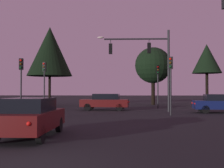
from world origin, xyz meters
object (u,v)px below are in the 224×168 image
object	(u,v)px
traffic_light_corner_left	(21,74)
car_nearside_lane	(31,117)
car_crossing_right	(222,103)
traffic_light_far_side	(44,76)
tree_behind_sign	(207,59)
tree_right_cluster	(50,52)
tree_center_horizon	(153,65)
traffic_signal_mast_arm	(148,57)
traffic_light_corner_right	(171,74)
traffic_light_median	(158,78)
car_crossing_left	(105,102)

from	to	relation	value
traffic_light_corner_left	car_nearside_lane	bearing A→B (deg)	-68.11
car_nearside_lane	car_crossing_right	world-z (taller)	same
traffic_light_far_side	tree_behind_sign	xyz separation A→B (m)	(18.46, 12.24, 2.85)
traffic_light_corner_left	tree_right_cluster	size ratio (longest dim) A/B	0.46
traffic_light_corner_left	tree_center_horizon	distance (m)	19.32
traffic_signal_mast_arm	traffic_light_corner_right	xyz separation A→B (m)	(1.35, -3.72, -1.68)
traffic_light_median	car_nearside_lane	xyz separation A→B (m)	(-6.88, -19.30, -2.33)
traffic_light_far_side	traffic_light_corner_left	bearing A→B (deg)	-95.87
car_crossing_left	car_crossing_right	size ratio (longest dim) A/B	0.97
traffic_light_far_side	car_nearside_lane	size ratio (longest dim) A/B	1.01
car_nearside_lane	tree_behind_sign	xyz separation A→B (m)	(14.31, 28.56, 5.25)
car_crossing_left	car_crossing_right	distance (m)	10.18
traffic_light_far_side	tree_center_horizon	xyz separation A→B (m)	(11.18, 10.50, 1.86)
tree_behind_sign	traffic_light_corner_right	bearing A→B (deg)	-112.31
traffic_light_corner_right	traffic_light_far_side	bearing A→B (deg)	152.28
car_nearside_lane	tree_right_cluster	size ratio (longest dim) A/B	0.47
traffic_light_median	car_crossing_right	distance (m)	7.94
traffic_signal_mast_arm	car_crossing_right	xyz separation A→B (m)	(5.87, -1.01, -3.92)
traffic_light_corner_left	car_crossing_right	distance (m)	16.31
traffic_light_corner_left	tree_right_cluster	distance (m)	12.45
traffic_light_corner_right	car_crossing_right	xyz separation A→B (m)	(4.52, 2.70, -2.25)
car_nearside_lane	tree_center_horizon	world-z (taller)	tree_center_horizon
traffic_signal_mast_arm	traffic_light_far_side	world-z (taller)	traffic_signal_mast_arm
traffic_signal_mast_arm	traffic_light_corner_left	world-z (taller)	traffic_signal_mast_arm
car_nearside_lane	tree_right_cluster	xyz separation A→B (m)	(-5.55, 23.49, 5.71)
traffic_light_median	car_nearside_lane	bearing A→B (deg)	-109.61
car_nearside_lane	traffic_light_median	bearing A→B (deg)	70.39
traffic_signal_mast_arm	tree_right_cluster	size ratio (longest dim) A/B	0.74
traffic_signal_mast_arm	tree_right_cluster	xyz separation A→B (m)	(-11.10, 9.26, 1.79)
traffic_signal_mast_arm	traffic_light_median	distance (m)	5.48
traffic_signal_mast_arm	tree_center_horizon	bearing A→B (deg)	83.29
tree_center_horizon	car_crossing_left	bearing A→B (deg)	-116.63
traffic_signal_mast_arm	car_crossing_right	distance (m)	7.13
car_crossing_left	tree_behind_sign	bearing A→B (deg)	44.56
traffic_light_far_side	car_crossing_left	world-z (taller)	traffic_light_far_side
car_nearside_lane	tree_right_cluster	bearing A→B (deg)	103.30
traffic_signal_mast_arm	traffic_light_median	world-z (taller)	traffic_signal_mast_arm
traffic_signal_mast_arm	traffic_light_corner_left	distance (m)	10.67
traffic_light_far_side	tree_center_horizon	bearing A→B (deg)	43.19
car_crossing_right	tree_right_cluster	distance (m)	20.64
traffic_light_corner_right	tree_right_cluster	distance (m)	18.32
tree_right_cluster	traffic_light_corner_right	bearing A→B (deg)	-46.17
traffic_light_corner_right	car_crossing_left	bearing A→B (deg)	133.21
traffic_light_corner_left	tree_behind_sign	world-z (taller)	tree_behind_sign
car_crossing_right	tree_right_cluster	bearing A→B (deg)	148.82
traffic_light_median	tree_center_horizon	size ratio (longest dim) A/B	0.60
traffic_light_corner_left	traffic_light_far_side	size ratio (longest dim) A/B	0.96
traffic_signal_mast_arm	traffic_light_corner_left	xyz separation A→B (m)	(-10.19, -2.68, -1.63)
traffic_light_corner_right	tree_center_horizon	size ratio (longest dim) A/B	0.58
traffic_light_corner_left	tree_center_horizon	xyz separation A→B (m)	(11.68, 15.27, 1.97)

